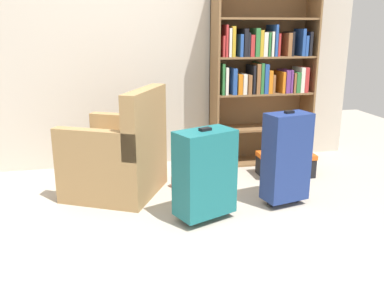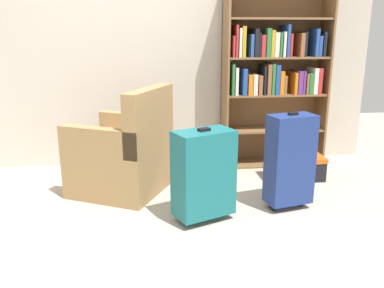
# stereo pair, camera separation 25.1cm
# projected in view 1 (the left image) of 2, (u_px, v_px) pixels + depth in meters

# --- Properties ---
(ground_plane) EXTENTS (7.75, 7.75, 0.00)m
(ground_plane) POSITION_uv_depth(u_px,v_px,m) (171.00, 239.00, 2.75)
(ground_plane) COLOR #B2A899
(back_wall) EXTENTS (4.43, 0.10, 2.60)m
(back_wall) POSITION_uv_depth(u_px,v_px,m) (142.00, 35.00, 4.01)
(back_wall) COLOR beige
(back_wall) RESTS_ON ground
(bookshelf) EXTENTS (1.02, 0.33, 1.80)m
(bookshelf) POSITION_uv_depth(u_px,v_px,m) (261.00, 70.00, 4.13)
(bookshelf) COLOR brown
(bookshelf) RESTS_ON ground
(armchair) EXTENTS (0.94, 0.94, 0.90)m
(armchair) POSITION_uv_depth(u_px,v_px,m) (119.00, 157.00, 3.45)
(armchair) COLOR #9E7A4C
(armchair) RESTS_ON ground
(mug) EXTENTS (0.12, 0.08, 0.10)m
(mug) POSITION_uv_depth(u_px,v_px,m) (176.00, 182.00, 3.64)
(mug) COLOR red
(mug) RESTS_ON ground
(storage_box) EXTENTS (0.51, 0.29, 0.22)m
(storage_box) POSITION_uv_depth(u_px,v_px,m) (285.00, 164.00, 3.92)
(storage_box) COLOR black
(storage_box) RESTS_ON ground
(suitcase_teal) EXTENTS (0.48, 0.38, 0.69)m
(suitcase_teal) POSITION_uv_depth(u_px,v_px,m) (205.00, 173.00, 2.94)
(suitcase_teal) COLOR #19666B
(suitcase_teal) RESTS_ON ground
(suitcase_navy_blue) EXTENTS (0.38, 0.27, 0.76)m
(suitcase_navy_blue) POSITION_uv_depth(u_px,v_px,m) (286.00, 157.00, 3.20)
(suitcase_navy_blue) COLOR navy
(suitcase_navy_blue) RESTS_ON ground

